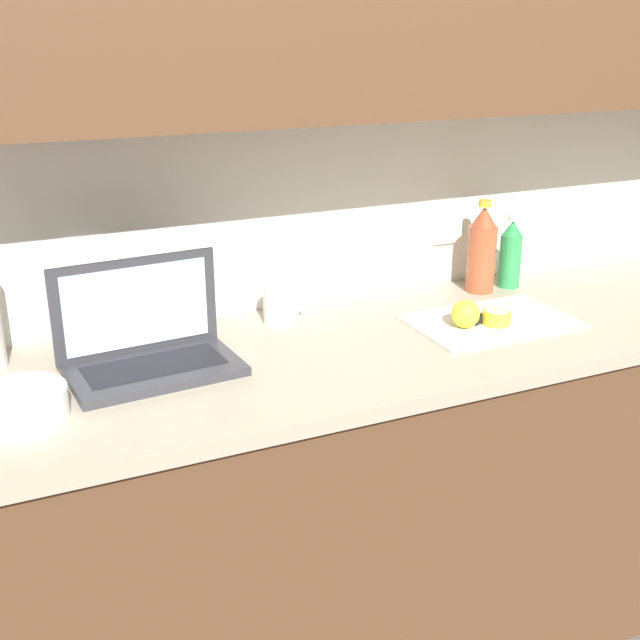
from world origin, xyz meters
name	(u,v)px	position (x,y,z in m)	size (l,w,h in m)	color
ground_plane	(415,624)	(0.00, 0.00, 0.00)	(12.00, 12.00, 0.00)	#564C47
wall_back	(389,53)	(0.00, 0.25, 1.56)	(5.20, 0.38, 2.60)	white
counter_unit	(428,483)	(0.02, 0.00, 0.46)	(2.38, 0.64, 0.91)	brown
laptop	(147,343)	(-0.69, 0.07, 0.97)	(0.38, 0.25, 0.24)	#333338
cutting_board	(491,322)	(0.17, -0.02, 0.91)	(0.41, 0.27, 0.01)	silver
knife	(492,312)	(0.19, 0.01, 0.93)	(0.27, 0.16, 0.02)	silver
lemon_half_cut	(496,317)	(0.16, -0.05, 0.94)	(0.07, 0.07, 0.04)	yellow
lemon_whole_beside	(465,314)	(0.08, -0.03, 0.95)	(0.07, 0.07, 0.07)	yellow
bottle_green_soda	(510,254)	(0.40, 0.21, 1.01)	(0.06, 0.06, 0.21)	#2D934C
bottle_oil_tall	(482,250)	(0.29, 0.21, 1.03)	(0.08, 0.08, 0.26)	#A34C2D
measuring_cup	(281,304)	(-0.31, 0.21, 0.96)	(0.11, 0.09, 0.09)	silver
bowl_white	(21,404)	(-0.97, -0.07, 0.94)	(0.18, 0.18, 0.06)	white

